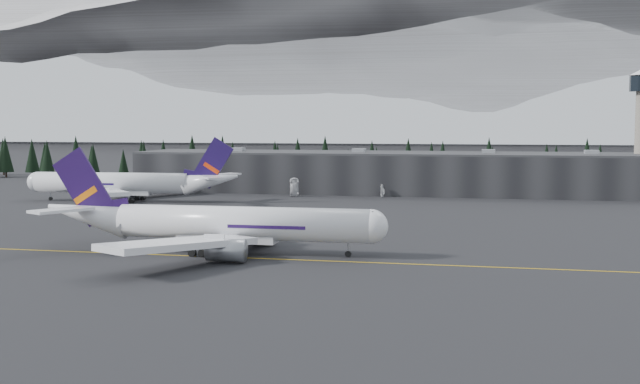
% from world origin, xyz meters
% --- Properties ---
extents(ground, '(1400.00, 1400.00, 0.00)m').
position_xyz_m(ground, '(0.00, 0.00, 0.00)').
color(ground, black).
rests_on(ground, ground).
extents(taxiline, '(400.00, 0.40, 0.02)m').
position_xyz_m(taxiline, '(0.00, -2.00, 0.01)').
color(taxiline, gold).
rests_on(taxiline, ground).
extents(terminal, '(160.00, 30.00, 12.60)m').
position_xyz_m(terminal, '(0.00, 125.00, 6.30)').
color(terminal, black).
rests_on(terminal, ground).
extents(treeline, '(360.00, 20.00, 15.00)m').
position_xyz_m(treeline, '(0.00, 162.00, 7.50)').
color(treeline, black).
rests_on(treeline, ground).
extents(mountain_ridge, '(4400.00, 900.00, 420.00)m').
position_xyz_m(mountain_ridge, '(0.00, 1000.00, 0.00)').
color(mountain_ridge, white).
rests_on(mountain_ridge, ground).
extents(jet_main, '(60.12, 55.50, 17.68)m').
position_xyz_m(jet_main, '(-14.52, 2.03, 4.98)').
color(jet_main, white).
rests_on(jet_main, ground).
extents(jet_parked, '(61.18, 56.34, 17.98)m').
position_xyz_m(jet_parked, '(-66.75, 79.95, 5.07)').
color(jet_parked, white).
rests_on(jet_parked, ground).
extents(gse_vehicle_a, '(3.41, 5.90, 1.55)m').
position_xyz_m(gse_vehicle_a, '(-26.14, 105.22, 0.77)').
color(gse_vehicle_a, white).
rests_on(gse_vehicle_a, ground).
extents(gse_vehicle_b, '(3.78, 1.56, 1.28)m').
position_xyz_m(gse_vehicle_b, '(-0.16, 108.36, 0.64)').
color(gse_vehicle_b, silver).
rests_on(gse_vehicle_b, ground).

